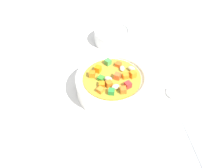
# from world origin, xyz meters

# --- Properties ---
(ground_plane) EXTENTS (1.40, 1.40, 0.02)m
(ground_plane) POSITION_xyz_m (0.00, 0.00, -0.01)
(ground_plane) COLOR silver
(soup_bowl_main) EXTENTS (0.17, 0.17, 0.06)m
(soup_bowl_main) POSITION_xyz_m (-0.00, -0.00, 0.03)
(soup_bowl_main) COLOR white
(soup_bowl_main) RESTS_ON ground_plane
(spoon) EXTENTS (0.20, 0.09, 0.01)m
(spoon) POSITION_xyz_m (-0.04, -0.16, 0.00)
(spoon) COLOR silver
(spoon) RESTS_ON ground_plane
(side_bowl_small) EXTENTS (0.11, 0.11, 0.04)m
(side_bowl_small) POSITION_xyz_m (0.20, 0.05, 0.02)
(side_bowl_small) COLOR white
(side_bowl_small) RESTS_ON ground_plane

